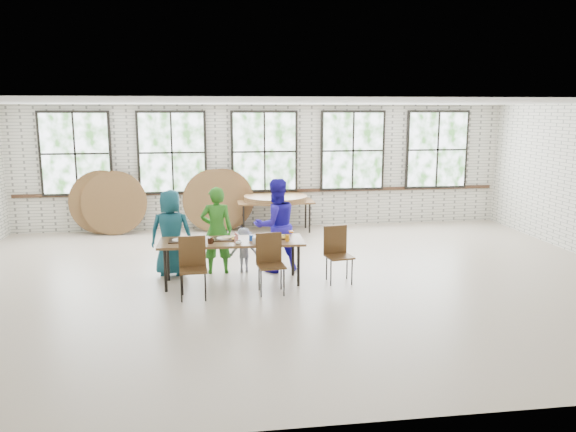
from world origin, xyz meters
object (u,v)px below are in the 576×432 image
at_px(chair_near_left, 193,262).
at_px(dining_table, 232,243).
at_px(storage_table, 275,203).
at_px(chair_near_right, 270,258).

bearing_deg(chair_near_left, dining_table, 39.30).
height_order(chair_near_left, storage_table, chair_near_left).
relative_size(chair_near_right, storage_table, 0.52).
xyz_separation_m(chair_near_right, storage_table, (0.63, 4.45, 0.13)).
distance_m(dining_table, storage_table, 4.12).
xyz_separation_m(dining_table, chair_near_right, (0.58, -0.52, -0.13)).
height_order(dining_table, chair_near_left, chair_near_left).
relative_size(chair_near_left, storage_table, 0.52).
bearing_deg(storage_table, chair_near_right, -98.92).
relative_size(dining_table, storage_table, 1.34).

